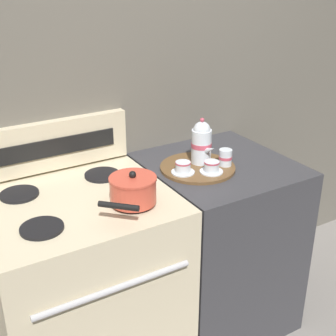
# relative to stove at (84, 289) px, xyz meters

# --- Properties ---
(wall_back) EXTENTS (6.00, 0.05, 2.20)m
(wall_back) POSITION_rel_stove_xyz_m (0.33, 0.36, 0.66)
(wall_back) COLOR #666056
(wall_back) RESTS_ON ground
(stove) EXTENTS (0.76, 0.70, 0.90)m
(stove) POSITION_rel_stove_xyz_m (0.00, 0.00, 0.00)
(stove) COLOR beige
(stove) RESTS_ON ground
(control_panel) EXTENTS (0.74, 0.05, 0.22)m
(control_panel) POSITION_rel_stove_xyz_m (0.00, 0.31, 0.56)
(control_panel) COLOR beige
(control_panel) RESTS_ON stove
(side_counter) EXTENTS (0.65, 0.68, 0.88)m
(side_counter) POSITION_rel_stove_xyz_m (0.71, 0.00, -0.00)
(side_counter) COLOR #38383D
(side_counter) RESTS_ON ground
(saucepan) EXTENTS (0.27, 0.27, 0.13)m
(saucepan) POSITION_rel_stove_xyz_m (0.18, -0.15, 0.51)
(saucepan) COLOR #D14C38
(saucepan) RESTS_ON stove
(serving_tray) EXTENTS (0.34, 0.34, 0.01)m
(serving_tray) POSITION_rel_stove_xyz_m (0.59, 0.00, 0.45)
(serving_tray) COLOR brown
(serving_tray) RESTS_ON side_counter
(teapot) EXTENTS (0.09, 0.15, 0.22)m
(teapot) POSITION_rel_stove_xyz_m (0.62, 0.03, 0.55)
(teapot) COLOR silver
(teapot) RESTS_ON serving_tray
(teacup_left) EXTENTS (0.10, 0.10, 0.05)m
(teacup_left) POSITION_rel_stove_xyz_m (0.49, -0.03, 0.48)
(teacup_left) COLOR silver
(teacup_left) RESTS_ON serving_tray
(teacup_right) EXTENTS (0.10, 0.10, 0.05)m
(teacup_right) POSITION_rel_stove_xyz_m (0.60, -0.09, 0.48)
(teacup_right) COLOR silver
(teacup_right) RESTS_ON serving_tray
(creamer_jug) EXTENTS (0.06, 0.06, 0.08)m
(creamer_jug) POSITION_rel_stove_xyz_m (0.70, -0.05, 0.49)
(creamer_jug) COLOR silver
(creamer_jug) RESTS_ON serving_tray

